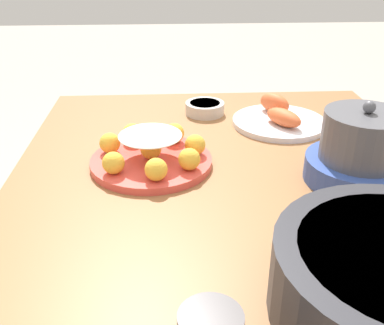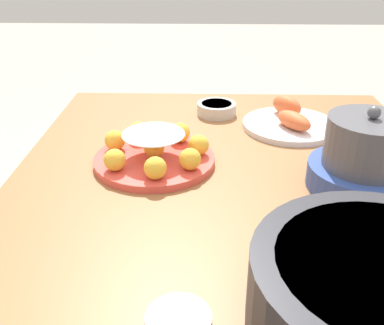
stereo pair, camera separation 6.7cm
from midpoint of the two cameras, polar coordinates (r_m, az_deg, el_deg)
dining_table at (r=0.90m, az=7.42°, el=-10.02°), size 1.24×0.91×0.72m
cake_plate at (r=0.96m, az=-2.75°, el=1.28°), size 0.26×0.26×0.08m
sauce_bowl at (r=1.24m, az=4.70°, el=6.86°), size 0.11×0.11×0.03m
seafood_platter at (r=1.18m, az=13.96°, el=5.09°), size 0.24×0.24×0.07m
warming_pot at (r=0.92m, az=23.11°, el=0.42°), size 0.21×0.21×0.17m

